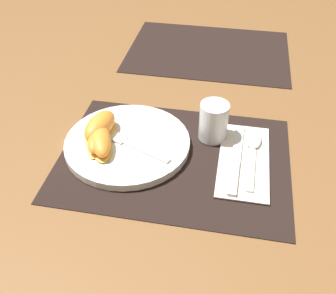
# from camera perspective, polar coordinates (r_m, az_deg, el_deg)

# --- Properties ---
(ground_plane) EXTENTS (3.00, 3.00, 0.00)m
(ground_plane) POSITION_cam_1_polar(r_m,az_deg,el_deg) (0.82, 0.89, -1.68)
(ground_plane) COLOR brown
(placemat) EXTENTS (0.47, 0.35, 0.00)m
(placemat) POSITION_cam_1_polar(r_m,az_deg,el_deg) (0.82, 0.89, -1.57)
(placemat) COLOR black
(placemat) RESTS_ON ground_plane
(placemat_far) EXTENTS (0.47, 0.35, 0.00)m
(placemat_far) POSITION_cam_1_polar(r_m,az_deg,el_deg) (1.22, 5.88, 13.73)
(placemat_far) COLOR black
(placemat_far) RESTS_ON ground_plane
(plate) EXTENTS (0.27, 0.27, 0.02)m
(plate) POSITION_cam_1_polar(r_m,az_deg,el_deg) (0.84, -5.90, 0.54)
(plate) COLOR white
(plate) RESTS_ON placemat
(juice_glass) EXTENTS (0.06, 0.06, 0.09)m
(juice_glass) POSITION_cam_1_polar(r_m,az_deg,el_deg) (0.85, 6.60, 3.44)
(juice_glass) COLOR silver
(juice_glass) RESTS_ON placemat
(napkin) EXTENTS (0.10, 0.23, 0.00)m
(napkin) POSITION_cam_1_polar(r_m,az_deg,el_deg) (0.82, 10.95, -1.87)
(napkin) COLOR silver
(napkin) RESTS_ON placemat
(knife) EXTENTS (0.02, 0.21, 0.01)m
(knife) POSITION_cam_1_polar(r_m,az_deg,el_deg) (0.81, 9.83, -1.84)
(knife) COLOR silver
(knife) RESTS_ON napkin
(spoon) EXTENTS (0.04, 0.19, 0.01)m
(spoon) POSITION_cam_1_polar(r_m,az_deg,el_deg) (0.85, 12.24, 0.01)
(spoon) COLOR silver
(spoon) RESTS_ON napkin
(fork) EXTENTS (0.18, 0.09, 0.00)m
(fork) POSITION_cam_1_polar(r_m,az_deg,el_deg) (0.83, -5.90, 0.65)
(fork) COLOR silver
(fork) RESTS_ON plate
(citrus_wedge_0) EXTENTS (0.07, 0.11, 0.05)m
(citrus_wedge_0) POSITION_cam_1_polar(r_m,az_deg,el_deg) (0.85, -9.84, 2.82)
(citrus_wedge_0) COLOR #F7C656
(citrus_wedge_0) RESTS_ON plate
(citrus_wedge_1) EXTENTS (0.05, 0.13, 0.04)m
(citrus_wedge_1) POSITION_cam_1_polar(r_m,az_deg,el_deg) (0.84, -9.92, 1.75)
(citrus_wedge_1) COLOR #F7C656
(citrus_wedge_1) RESTS_ON plate
(citrus_wedge_2) EXTENTS (0.10, 0.13, 0.04)m
(citrus_wedge_2) POSITION_cam_1_polar(r_m,az_deg,el_deg) (0.82, -9.90, 1.24)
(citrus_wedge_2) COLOR #F7C656
(citrus_wedge_2) RESTS_ON plate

